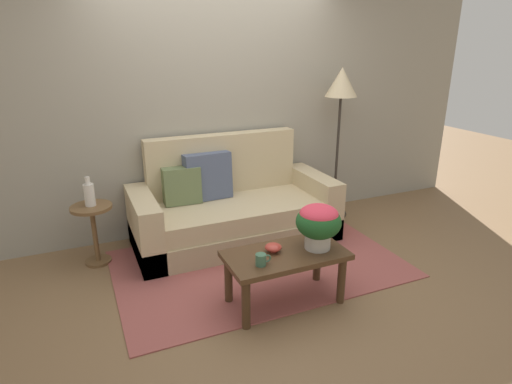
{
  "coord_description": "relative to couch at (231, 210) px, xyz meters",
  "views": [
    {
      "loc": [
        -1.42,
        -3.01,
        1.94
      ],
      "look_at": [
        -0.04,
        0.14,
        0.73
      ],
      "focal_mm": 29.98,
      "sensor_mm": 36.0,
      "label": 1
    }
  ],
  "objects": [
    {
      "name": "potted_plant",
      "position": [
        0.23,
        -1.28,
        0.33
      ],
      "size": [
        0.35,
        0.35,
        0.35
      ],
      "color": "#B7B2A8",
      "rests_on": "coffee_table"
    },
    {
      "name": "wall_back",
      "position": [
        0.03,
        0.47,
        1.07
      ],
      "size": [
        6.4,
        0.12,
        2.78
      ],
      "primitive_type": "cube",
      "color": "gray",
      "rests_on": "ground"
    },
    {
      "name": "coffee_table",
      "position": [
        -0.03,
        -1.25,
        0.04
      ],
      "size": [
        0.92,
        0.48,
        0.43
      ],
      "color": "#442D1B",
      "rests_on": "ground"
    },
    {
      "name": "table_vase",
      "position": [
        -1.32,
        0.02,
        0.35
      ],
      "size": [
        0.09,
        0.09,
        0.27
      ],
      "color": "silver",
      "rests_on": "side_table"
    },
    {
      "name": "coffee_mug",
      "position": [
        -0.28,
        -1.35,
        0.16
      ],
      "size": [
        0.12,
        0.08,
        0.09
      ],
      "color": "#3D664C",
      "rests_on": "coffee_table"
    },
    {
      "name": "couch",
      "position": [
        0.0,
        0.0,
        0.0
      ],
      "size": [
        2.02,
        0.89,
        1.04
      ],
      "color": "tan",
      "rests_on": "ground"
    },
    {
      "name": "side_table",
      "position": [
        -1.32,
        0.01,
        0.07
      ],
      "size": [
        0.36,
        0.36,
        0.56
      ],
      "color": "brown",
      "rests_on": "ground"
    },
    {
      "name": "floor_lamp",
      "position": [
        1.33,
        0.12,
        1.09
      ],
      "size": [
        0.35,
        0.35,
        1.68
      ],
      "color": "#2D2823",
      "rests_on": "ground"
    },
    {
      "name": "ground_plane",
      "position": [
        0.03,
        -0.8,
        -0.32
      ],
      "size": [
        14.0,
        14.0,
        0.0
      ],
      "primitive_type": "plane",
      "color": "brown"
    },
    {
      "name": "snack_bowl",
      "position": [
        -0.11,
        -1.2,
        0.15
      ],
      "size": [
        0.13,
        0.13,
        0.07
      ],
      "color": "#B2382D",
      "rests_on": "coffee_table"
    },
    {
      "name": "area_rug",
      "position": [
        0.03,
        -0.62,
        -0.31
      ],
      "size": [
        2.55,
        1.61,
        0.01
      ],
      "primitive_type": "cube",
      "color": "#994C47",
      "rests_on": "ground"
    }
  ]
}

